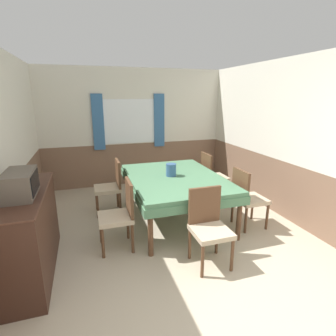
{
  "coord_description": "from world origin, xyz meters",
  "views": [
    {
      "loc": [
        -1.1,
        -1.39,
        2.01
      ],
      "look_at": [
        0.12,
        2.44,
        0.9
      ],
      "focal_mm": 28.0,
      "sensor_mm": 36.0,
      "label": 1
    }
  ],
  "objects_px": {
    "chair_left_far": "(111,185)",
    "sideboard": "(29,233)",
    "chair_left_near": "(120,213)",
    "chair_right_near": "(247,196)",
    "chair_right_far": "(212,175)",
    "dining_table": "(175,182)",
    "chair_head_near": "(209,224)",
    "vase": "(171,170)",
    "tv": "(20,184)"
  },
  "relations": [
    {
      "from": "dining_table",
      "to": "chair_left_far",
      "type": "bearing_deg",
      "value": 148.72
    },
    {
      "from": "dining_table",
      "to": "tv",
      "type": "height_order",
      "value": "tv"
    },
    {
      "from": "dining_table",
      "to": "chair_left_near",
      "type": "xyz_separation_m",
      "value": [
        -0.97,
        -0.59,
        -0.14
      ]
    },
    {
      "from": "dining_table",
      "to": "chair_right_near",
      "type": "height_order",
      "value": "chair_right_near"
    },
    {
      "from": "tv",
      "to": "sideboard",
      "type": "bearing_deg",
      "value": 96.53
    },
    {
      "from": "chair_left_far",
      "to": "dining_table",
      "type": "bearing_deg",
      "value": -121.28
    },
    {
      "from": "dining_table",
      "to": "chair_head_near",
      "type": "relative_size",
      "value": 2.15
    },
    {
      "from": "chair_left_near",
      "to": "chair_right_far",
      "type": "height_order",
      "value": "same"
    },
    {
      "from": "sideboard",
      "to": "vase",
      "type": "distance_m",
      "value": 2.18
    },
    {
      "from": "chair_head_near",
      "to": "chair_left_far",
      "type": "bearing_deg",
      "value": -62.06
    },
    {
      "from": "dining_table",
      "to": "chair_head_near",
      "type": "bearing_deg",
      "value": -90.0
    },
    {
      "from": "chair_left_far",
      "to": "tv",
      "type": "bearing_deg",
      "value": 145.51
    },
    {
      "from": "chair_head_near",
      "to": "sideboard",
      "type": "distance_m",
      "value": 2.08
    },
    {
      "from": "sideboard",
      "to": "vase",
      "type": "relative_size",
      "value": 7.51
    },
    {
      "from": "tv",
      "to": "vase",
      "type": "distance_m",
      "value": 2.21
    },
    {
      "from": "chair_right_far",
      "to": "sideboard",
      "type": "relative_size",
      "value": 0.62
    },
    {
      "from": "chair_left_far",
      "to": "chair_head_near",
      "type": "xyz_separation_m",
      "value": [
        0.97,
        -1.84,
        0.0
      ]
    },
    {
      "from": "chair_left_near",
      "to": "sideboard",
      "type": "xyz_separation_m",
      "value": [
        -1.06,
        -0.21,
        -0.0
      ]
    },
    {
      "from": "sideboard",
      "to": "dining_table",
      "type": "bearing_deg",
      "value": 21.58
    },
    {
      "from": "dining_table",
      "to": "chair_right_far",
      "type": "xyz_separation_m",
      "value": [
        0.97,
        0.59,
        -0.14
      ]
    },
    {
      "from": "dining_table",
      "to": "tv",
      "type": "distance_m",
      "value": 2.27
    },
    {
      "from": "chair_right_near",
      "to": "chair_head_near",
      "type": "xyz_separation_m",
      "value": [
        -0.97,
        -0.65,
        0.0
      ]
    },
    {
      "from": "dining_table",
      "to": "tv",
      "type": "relative_size",
      "value": 3.85
    },
    {
      "from": "vase",
      "to": "chair_right_near",
      "type": "bearing_deg",
      "value": -31.87
    },
    {
      "from": "chair_right_far",
      "to": "chair_left_far",
      "type": "height_order",
      "value": "same"
    },
    {
      "from": "chair_right_near",
      "to": "chair_right_far",
      "type": "bearing_deg",
      "value": -180.0
    },
    {
      "from": "chair_left_far",
      "to": "sideboard",
      "type": "height_order",
      "value": "sideboard"
    },
    {
      "from": "dining_table",
      "to": "chair_right_near",
      "type": "bearing_deg",
      "value": -31.28
    },
    {
      "from": "chair_right_far",
      "to": "vase",
      "type": "bearing_deg",
      "value": -62.01
    },
    {
      "from": "chair_left_far",
      "to": "sideboard",
      "type": "relative_size",
      "value": 0.62
    },
    {
      "from": "dining_table",
      "to": "vase",
      "type": "distance_m",
      "value": 0.21
    },
    {
      "from": "chair_right_near",
      "to": "sideboard",
      "type": "xyz_separation_m",
      "value": [
        -3.01,
        -0.21,
        -0.0
      ]
    },
    {
      "from": "chair_left_near",
      "to": "chair_left_far",
      "type": "height_order",
      "value": "same"
    },
    {
      "from": "dining_table",
      "to": "chair_right_near",
      "type": "distance_m",
      "value": 1.15
    },
    {
      "from": "tv",
      "to": "vase",
      "type": "bearing_deg",
      "value": 26.33
    },
    {
      "from": "chair_head_near",
      "to": "sideboard",
      "type": "xyz_separation_m",
      "value": [
        -2.03,
        0.44,
        -0.0
      ]
    },
    {
      "from": "chair_head_near",
      "to": "sideboard",
      "type": "height_order",
      "value": "sideboard"
    },
    {
      "from": "chair_head_near",
      "to": "sideboard",
      "type": "bearing_deg",
      "value": -12.26
    },
    {
      "from": "chair_right_near",
      "to": "sideboard",
      "type": "height_order",
      "value": "sideboard"
    },
    {
      "from": "chair_left_far",
      "to": "vase",
      "type": "height_order",
      "value": "vase"
    },
    {
      "from": "tv",
      "to": "chair_right_near",
      "type": "bearing_deg",
      "value": 6.38
    },
    {
      "from": "tv",
      "to": "chair_head_near",
      "type": "bearing_deg",
      "value": -8.97
    },
    {
      "from": "chair_head_near",
      "to": "vase",
      "type": "distance_m",
      "value": 1.34
    },
    {
      "from": "sideboard",
      "to": "chair_head_near",
      "type": "bearing_deg",
      "value": -12.26
    },
    {
      "from": "dining_table",
      "to": "chair_left_far",
      "type": "relative_size",
      "value": 2.15
    },
    {
      "from": "vase",
      "to": "chair_right_far",
      "type": "bearing_deg",
      "value": 27.99
    },
    {
      "from": "chair_right_near",
      "to": "tv",
      "type": "relative_size",
      "value": 1.79
    },
    {
      "from": "chair_left_near",
      "to": "chair_right_near",
      "type": "xyz_separation_m",
      "value": [
        1.95,
        0.0,
        0.0
      ]
    },
    {
      "from": "dining_table",
      "to": "sideboard",
      "type": "bearing_deg",
      "value": -158.42
    },
    {
      "from": "vase",
      "to": "dining_table",
      "type": "bearing_deg",
      "value": -41.4
    }
  ]
}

